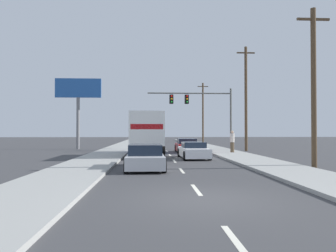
# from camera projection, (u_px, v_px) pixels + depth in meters

# --- Properties ---
(ground_plane) EXTENTS (140.00, 140.00, 0.00)m
(ground_plane) POSITION_uv_depth(u_px,v_px,m) (165.00, 149.00, 33.86)
(ground_plane) COLOR #3D3D3F
(sidewalk_right) EXTENTS (3.13, 80.00, 0.14)m
(sidewalk_right) POSITION_uv_depth(u_px,v_px,m) (222.00, 151.00, 29.14)
(sidewalk_right) COLOR #9E9E99
(sidewalk_right) RESTS_ON ground_plane
(sidewalk_left) EXTENTS (3.13, 80.00, 0.14)m
(sidewalk_left) POSITION_uv_depth(u_px,v_px,m) (112.00, 152.00, 28.59)
(sidewalk_left) COLOR #9E9E99
(sidewalk_left) RESTS_ON ground_plane
(lane_markings) EXTENTS (0.14, 52.00, 0.01)m
(lane_markings) POSITION_uv_depth(u_px,v_px,m) (167.00, 151.00, 30.40)
(lane_markings) COLOR silver
(lane_markings) RESTS_ON ground_plane
(box_truck) EXTENTS (2.75, 7.64, 3.35)m
(box_truck) POSITION_uv_depth(u_px,v_px,m) (147.00, 132.00, 24.59)
(box_truck) COLOR white
(box_truck) RESTS_ON ground_plane
(car_silver) EXTENTS (2.07, 4.60, 1.28)m
(car_silver) POSITION_uv_depth(u_px,v_px,m) (145.00, 157.00, 16.24)
(car_silver) COLOR #B7BABF
(car_silver) RESTS_ON ground_plane
(car_red) EXTENTS (1.97, 4.26, 1.28)m
(car_red) POSITION_uv_depth(u_px,v_px,m) (187.00, 146.00, 28.81)
(car_red) COLOR red
(car_red) RESTS_ON ground_plane
(car_white) EXTENTS (1.99, 4.47, 1.19)m
(car_white) POSITION_uv_depth(u_px,v_px,m) (193.00, 151.00, 22.47)
(car_white) COLOR white
(car_white) RESTS_ON ground_plane
(traffic_signal_mast) EXTENTS (9.03, 0.69, 6.55)m
(traffic_signal_mast) POSITION_uv_depth(u_px,v_px,m) (196.00, 104.00, 33.20)
(traffic_signal_mast) COLOR #595B56
(traffic_signal_mast) RESTS_ON ground_plane
(utility_pole_near) EXTENTS (1.80, 0.28, 8.66)m
(utility_pole_near) POSITION_uv_depth(u_px,v_px,m) (314.00, 85.00, 16.88)
(utility_pole_near) COLOR brown
(utility_pole_near) RESTS_ON ground_plane
(utility_pole_mid) EXTENTS (1.80, 0.28, 10.38)m
(utility_pole_mid) POSITION_uv_depth(u_px,v_px,m) (246.00, 97.00, 30.93)
(utility_pole_mid) COLOR brown
(utility_pole_mid) RESTS_ON ground_plane
(utility_pole_far) EXTENTS (1.80, 0.28, 10.25)m
(utility_pole_far) POSITION_uv_depth(u_px,v_px,m) (203.00, 112.00, 53.40)
(utility_pole_far) COLOR brown
(utility_pole_far) RESTS_ON ground_plane
(roadside_billboard) EXTENTS (5.01, 0.36, 7.77)m
(roadside_billboard) POSITION_uv_depth(u_px,v_px,m) (78.00, 97.00, 34.21)
(roadside_billboard) COLOR slate
(roadside_billboard) RESTS_ON ground_plane
(pedestrian_near_corner) EXTENTS (0.38, 0.38, 1.87)m
(pedestrian_near_corner) POSITION_uv_depth(u_px,v_px,m) (232.00, 141.00, 26.91)
(pedestrian_near_corner) COLOR brown
(pedestrian_near_corner) RESTS_ON sidewalk_right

